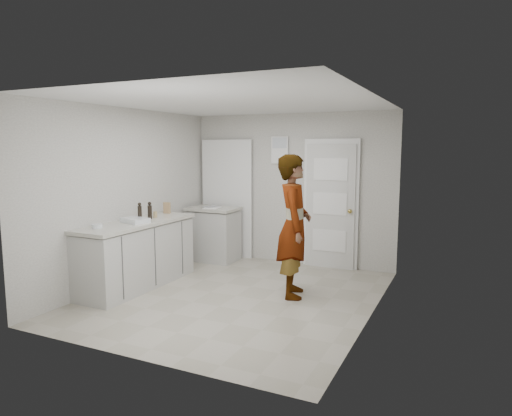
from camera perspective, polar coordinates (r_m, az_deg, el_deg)
The scene contains 12 objects.
ground at distance 6.12m, azimuth -2.50°, elevation -10.91°, with size 4.00×4.00×0.00m, color gray.
room_shell at distance 7.71m, azimuth 3.06°, elevation 0.72°, with size 4.00×4.00×4.00m.
main_counter at distance 6.63m, azimuth -14.57°, elevation -5.88°, with size 0.64×1.96×0.93m.
side_counter at distance 7.92m, azimuth -5.32°, elevation -3.48°, with size 0.84×0.61×0.93m.
person at distance 5.94m, azimuth 4.75°, elevation -2.28°, with size 0.68×0.45×1.86m, color silver.
cake_mix_box at distance 7.21m, azimuth -11.07°, elevation 0.02°, with size 0.11×0.05×0.17m, color #A98254.
spice_jar at distance 6.82m, azimuth -12.49°, elevation -0.80°, with size 0.06×0.06×0.09m, color tan.
oil_cruet_a at distance 6.70m, azimuth -13.14°, elevation -0.33°, with size 0.06×0.06×0.25m.
oil_cruet_b at distance 6.55m, azimuth -14.33°, elevation -0.50°, with size 0.06×0.06×0.26m.
baking_dish at distance 6.43m, azimuth -14.87°, elevation -1.51°, with size 0.42×0.34×0.06m.
egg_bowl at distance 6.13m, azimuth -19.25°, elevation -2.15°, with size 0.14×0.14×0.05m.
papers at distance 7.76m, azimuth -5.48°, elevation 0.04°, with size 0.23×0.29×0.01m, color white.
Camera 1 is at (2.71, -5.14, 1.94)m, focal length 32.00 mm.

